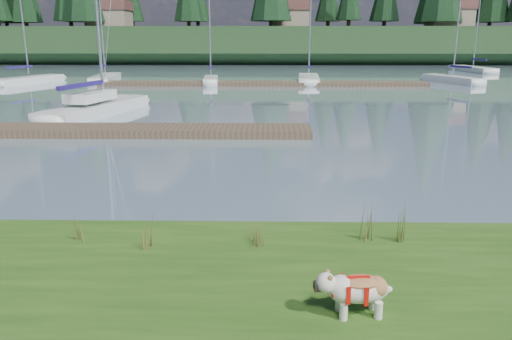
{
  "coord_description": "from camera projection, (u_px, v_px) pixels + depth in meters",
  "views": [
    {
      "loc": [
        2.22,
        -10.31,
        3.69
      ],
      "look_at": [
        2.04,
        -0.5,
        1.08
      ],
      "focal_mm": 35.0,
      "sensor_mm": 36.0,
      "label": 1
    }
  ],
  "objects": [
    {
      "name": "sailboat_bg_2",
      "position": [
        211.0,
        79.0,
        41.63
      ],
      "size": [
        1.57,
        5.73,
        8.76
      ],
      "rotation": [
        0.0,
        0.0,
        1.65
      ],
      "color": "white",
      "rests_on": "ground"
    },
    {
      "name": "ridge",
      "position": [
        252.0,
        46.0,
        80.85
      ],
      "size": [
        200.0,
        20.0,
        5.0
      ],
      "primitive_type": "cube",
      "color": "#1A3117",
      "rests_on": "ground"
    },
    {
      "name": "sailboat_bg_5",
      "position": [
        469.0,
        68.0,
        56.95
      ],
      "size": [
        2.67,
        9.09,
        12.68
      ],
      "rotation": [
        0.0,
        0.0,
        1.67
      ],
      "color": "white",
      "rests_on": "ground"
    },
    {
      "name": "weed_0",
      "position": [
        145.0,
        231.0,
        8.09
      ],
      "size": [
        0.17,
        0.14,
        0.72
      ],
      "color": "#475B23",
      "rests_on": "bank"
    },
    {
      "name": "weed_4",
      "position": [
        260.0,
        234.0,
        8.2
      ],
      "size": [
        0.17,
        0.14,
        0.52
      ],
      "color": "#475B23",
      "rests_on": "bank"
    },
    {
      "name": "house_0",
      "position": [
        109.0,
        14.0,
        77.12
      ],
      "size": [
        6.3,
        5.3,
        4.65
      ],
      "color": "gray",
      "rests_on": "ridge"
    },
    {
      "name": "house_2",
      "position": [
        450.0,
        13.0,
        75.21
      ],
      "size": [
        6.3,
        5.3,
        4.65
      ],
      "color": "gray",
      "rests_on": "ridge"
    },
    {
      "name": "sailboat_bg_4",
      "position": [
        448.0,
        78.0,
        42.74
      ],
      "size": [
        3.64,
        7.34,
        10.79
      ],
      "rotation": [
        0.0,
        0.0,
        1.89
      ],
      "color": "white",
      "rests_on": "ground"
    },
    {
      "name": "dock_near",
      "position": [
        108.0,
        131.0,
        19.68
      ],
      "size": [
        16.0,
        2.0,
        0.3
      ],
      "primitive_type": "cube",
      "color": "#4C3D2C",
      "rests_on": "ground"
    },
    {
      "name": "sailboat_bg_0",
      "position": [
        35.0,
        79.0,
        42.2
      ],
      "size": [
        3.79,
        7.66,
        11.03
      ],
      "rotation": [
        0.0,
        0.0,
        1.25
      ],
      "color": "white",
      "rests_on": "ground"
    },
    {
      "name": "ground",
      "position": [
        238.0,
        85.0,
        39.94
      ],
      "size": [
        200.0,
        200.0,
        0.0
      ],
      "primitive_type": "plane",
      "color": "#829CAB",
      "rests_on": "ground"
    },
    {
      "name": "bulldog",
      "position": [
        357.0,
        288.0,
        6.13
      ],
      "size": [
        0.96,
        0.45,
        0.57
      ],
      "rotation": [
        0.0,
        0.0,
        3.23
      ],
      "color": "silver",
      "rests_on": "bank"
    },
    {
      "name": "mud_lip",
      "position": [
        147.0,
        236.0,
        9.38
      ],
      "size": [
        60.0,
        0.5,
        0.14
      ],
      "primitive_type": "cube",
      "color": "#33281C",
      "rests_on": "ground"
    },
    {
      "name": "weed_5",
      "position": [
        401.0,
        225.0,
        8.33
      ],
      "size": [
        0.17,
        0.14,
        0.72
      ],
      "color": "#475B23",
      "rests_on": "bank"
    },
    {
      "name": "dock_far",
      "position": [
        263.0,
        84.0,
        39.86
      ],
      "size": [
        26.0,
        2.2,
        0.3
      ],
      "primitive_type": "cube",
      "color": "#4C3D2C",
      "rests_on": "ground"
    },
    {
      "name": "house_1",
      "position": [
        290.0,
        14.0,
        77.58
      ],
      "size": [
        6.3,
        5.3,
        4.65
      ],
      "color": "gray",
      "rests_on": "ridge"
    },
    {
      "name": "sailboat_main",
      "position": [
        103.0,
        104.0,
        25.3
      ],
      "size": [
        3.68,
        9.02,
        12.74
      ],
      "rotation": [
        0.0,
        0.0,
        1.34
      ],
      "color": "white",
      "rests_on": "ground"
    },
    {
      "name": "sailboat_bg_1",
      "position": [
        107.0,
        77.0,
        43.91
      ],
      "size": [
        2.61,
        8.17,
        11.98
      ],
      "rotation": [
        0.0,
        0.0,
        1.7
      ],
      "color": "white",
      "rests_on": "ground"
    },
    {
      "name": "weed_3",
      "position": [
        81.0,
        227.0,
        8.43
      ],
      "size": [
        0.17,
        0.14,
        0.57
      ],
      "color": "#475B23",
      "rests_on": "bank"
    },
    {
      "name": "weed_1",
      "position": [
        256.0,
        232.0,
        8.4
      ],
      "size": [
        0.17,
        0.14,
        0.42
      ],
      "color": "#475B23",
      "rests_on": "bank"
    },
    {
      "name": "weed_2",
      "position": [
        369.0,
        225.0,
        8.4
      ],
      "size": [
        0.17,
        0.14,
        0.66
      ],
      "color": "#475B23",
      "rests_on": "bank"
    },
    {
      "name": "sailboat_bg_3",
      "position": [
        309.0,
        78.0,
        43.13
      ],
      "size": [
        2.19,
        8.36,
        12.11
      ],
      "rotation": [
        0.0,
        0.0,
        1.5
      ],
      "color": "white",
      "rests_on": "ground"
    }
  ]
}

